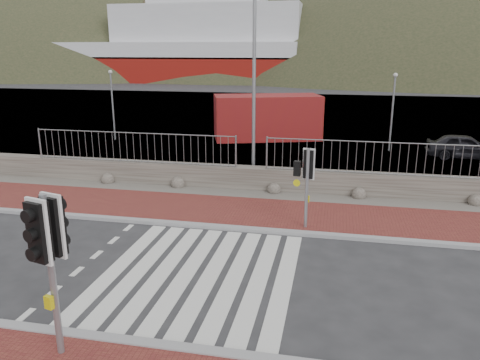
% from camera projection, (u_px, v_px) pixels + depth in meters
% --- Properties ---
extents(ground, '(220.00, 220.00, 0.00)m').
position_uv_depth(ground, '(199.00, 274.00, 11.49)').
color(ground, '#28282B').
rests_on(ground, ground).
extents(sidewalk_far, '(40.00, 3.00, 0.08)m').
position_uv_depth(sidewalk_far, '(237.00, 212.00, 15.72)').
color(sidewalk_far, brown).
rests_on(sidewalk_far, ground).
extents(kerb_near, '(40.00, 0.25, 0.12)m').
position_uv_depth(kerb_near, '(153.00, 345.00, 8.65)').
color(kerb_near, gray).
rests_on(kerb_near, ground).
extents(kerb_far, '(40.00, 0.25, 0.12)m').
position_uv_depth(kerb_far, '(227.00, 228.00, 14.31)').
color(kerb_far, gray).
rests_on(kerb_far, ground).
extents(zebra_crossing, '(4.62, 5.60, 0.01)m').
position_uv_depth(zebra_crossing, '(199.00, 274.00, 11.49)').
color(zebra_crossing, silver).
rests_on(zebra_crossing, ground).
extents(gravel_strip, '(40.00, 1.50, 0.06)m').
position_uv_depth(gravel_strip, '(248.00, 195.00, 17.61)').
color(gravel_strip, '#59544C').
rests_on(gravel_strip, ground).
extents(stone_wall, '(40.00, 0.60, 0.90)m').
position_uv_depth(stone_wall, '(252.00, 178.00, 18.25)').
color(stone_wall, '#4E4740').
rests_on(stone_wall, ground).
extents(railing, '(18.07, 0.07, 1.22)m').
position_uv_depth(railing, '(251.00, 145.00, 17.74)').
color(railing, gray).
rests_on(railing, stone_wall).
extents(quay, '(120.00, 40.00, 0.50)m').
position_uv_depth(quay, '(297.00, 117.00, 37.79)').
color(quay, '#4C4C4F').
rests_on(quay, ground).
extents(water, '(220.00, 50.00, 0.05)m').
position_uv_depth(water, '(317.00, 85.00, 70.78)').
color(water, '#3F4C54').
rests_on(water, ground).
extents(ferry, '(50.00, 16.00, 20.00)m').
position_uv_depth(ferry, '(172.00, 48.00, 78.82)').
color(ferry, maroon).
rests_on(ferry, ground).
extents(hills_backdrop, '(254.00, 90.00, 100.00)m').
position_uv_depth(hills_backdrop, '(350.00, 187.00, 99.30)').
color(hills_backdrop, '#272F1C').
rests_on(hills_backdrop, ground).
extents(traffic_signal_near, '(0.49, 0.36, 3.06)m').
position_uv_depth(traffic_signal_near, '(48.00, 243.00, 7.84)').
color(traffic_signal_near, gray).
rests_on(traffic_signal_near, ground).
extents(traffic_signal_far, '(0.62, 0.28, 2.53)m').
position_uv_depth(traffic_signal_far, '(306.00, 171.00, 13.84)').
color(traffic_signal_far, gray).
rests_on(traffic_signal_far, ground).
extents(streetlight, '(1.67, 0.35, 7.87)m').
position_uv_depth(streetlight, '(257.00, 73.00, 17.90)').
color(streetlight, gray).
rests_on(streetlight, ground).
extents(shipping_container, '(6.81, 4.46, 2.63)m').
position_uv_depth(shipping_container, '(267.00, 117.00, 28.37)').
color(shipping_container, maroon).
rests_on(shipping_container, ground).
extents(car_a, '(3.68, 1.63, 1.23)m').
position_uv_depth(car_a, '(464.00, 147.00, 23.34)').
color(car_a, black).
rests_on(car_a, ground).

